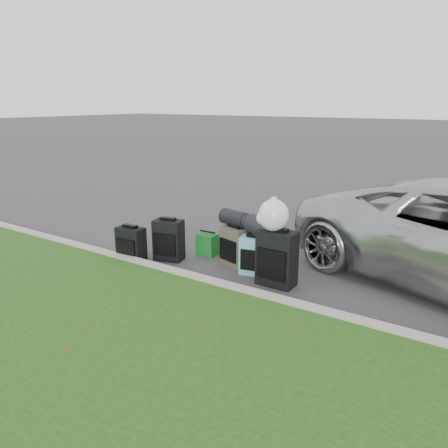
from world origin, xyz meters
The scene contains 12 objects.
ground centered at (0.00, 0.00, 0.00)m, with size 120.00×120.00×0.00m, color #383535.
curb centered at (0.00, -1.00, 0.07)m, with size 120.00×0.18×0.15m, color #9E937F.
suitcase_small_black centered at (-1.20, -0.79, 0.28)m, with size 0.44×0.24×0.55m, color black.
suitcase_large_black_left centered at (-0.75, -0.40, 0.33)m, with size 0.45×0.27×0.65m, color black.
suitcase_olive centered at (0.26, -0.03, 0.30)m, with size 0.44×0.28×0.61m, color #373324.
suitcase_teal centered at (0.67, -0.18, 0.28)m, with size 0.39×0.23×0.56m, color teal.
suitcase_large_black_right centered at (1.13, -0.35, 0.39)m, with size 0.51×0.31×0.77m, color black.
tote_green centered at (-0.37, 0.12, 0.18)m, with size 0.31×0.25×0.35m, color #16661E.
tote_navy centered at (-0.09, 0.42, 0.14)m, with size 0.25×0.20×0.27m, color navy.
duffel_left centered at (0.20, 0.04, 0.73)m, with size 0.25×0.25×0.46m, color black.
duffel_right centered at (0.78, -0.15, 0.71)m, with size 0.30×0.30×0.53m, color black.
trash_bag centered at (1.05, -0.34, 0.98)m, with size 0.42×0.42×0.42m, color white.
Camera 1 is at (3.61, -5.42, 2.46)m, focal length 35.00 mm.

